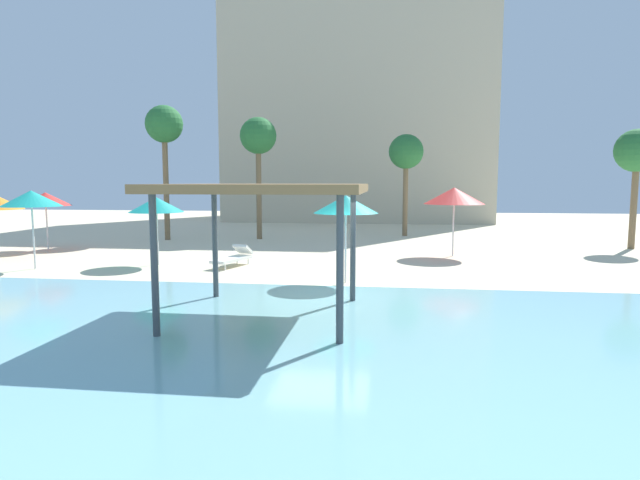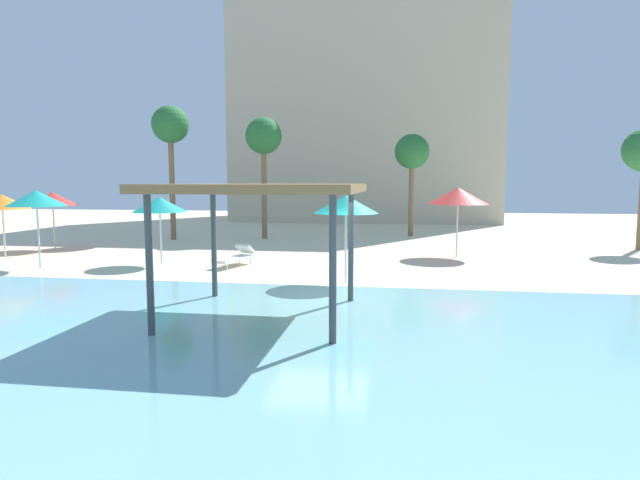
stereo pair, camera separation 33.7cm
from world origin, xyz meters
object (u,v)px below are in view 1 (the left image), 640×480
object	(u,v)px
lounge_chair_2	(234,257)
palm_tree_2	(406,154)
palm_tree_1	(258,139)
palm_tree_3	(164,128)
beach_umbrella_teal_0	(156,205)
shade_pavilion	(266,192)
beach_umbrella_red_5	(45,199)
beach_umbrella_teal_3	(31,199)
palm_tree_0	(637,153)
beach_umbrella_teal_2	(346,204)
beach_umbrella_red_4	(454,196)

from	to	relation	value
lounge_chair_2	palm_tree_2	size ratio (longest dim) A/B	0.35
palm_tree_1	palm_tree_3	bearing A→B (deg)	-167.03
beach_umbrella_teal_0	lounge_chair_2	world-z (taller)	beach_umbrella_teal_0
shade_pavilion	beach_umbrella_teal_0	size ratio (longest dim) A/B	1.73
beach_umbrella_red_5	palm_tree_1	xyz separation A→B (m)	(8.18, 5.71, 2.99)
beach_umbrella_teal_0	palm_tree_3	world-z (taller)	palm_tree_3
beach_umbrella_red_5	lounge_chair_2	size ratio (longest dim) A/B	1.28
shade_pavilion	beach_umbrella_teal_3	bearing A→B (deg)	150.21
beach_umbrella_red_5	palm_tree_0	world-z (taller)	palm_tree_0
lounge_chair_2	palm_tree_0	world-z (taller)	palm_tree_0
shade_pavilion	palm_tree_2	world-z (taller)	palm_tree_2
lounge_chair_2	palm_tree_1	xyz separation A→B (m)	(-1.31, 9.03, 4.91)
palm_tree_1	palm_tree_3	xyz separation A→B (m)	(-4.64, -1.07, 0.51)
beach_umbrella_red_5	beach_umbrella_teal_2	bearing A→B (deg)	-23.47
beach_umbrella_teal_2	beach_umbrella_teal_3	xyz separation A→B (m)	(-10.86, 1.13, 0.09)
beach_umbrella_teal_0	beach_umbrella_red_5	size ratio (longest dim) A/B	0.96
beach_umbrella_red_4	palm_tree_3	size ratio (longest dim) A/B	0.40
beach_umbrella_teal_3	beach_umbrella_red_4	xyz separation A→B (m)	(14.72, 5.08, 0.01)
beach_umbrella_teal_3	beach_umbrella_red_4	bearing A→B (deg)	19.04
palm_tree_1	beach_umbrella_teal_3	bearing A→B (deg)	-116.94
lounge_chair_2	palm_tree_1	bearing A→B (deg)	-154.33
beach_umbrella_teal_3	palm_tree_3	xyz separation A→B (m)	(0.71, 9.45, 3.32)
beach_umbrella_teal_2	beach_umbrella_red_4	bearing A→B (deg)	58.17
beach_umbrella_red_5	lounge_chair_2	bearing A→B (deg)	-19.27
shade_pavilion	lounge_chair_2	bearing A→B (deg)	112.19
beach_umbrella_teal_0	beach_umbrella_red_4	world-z (taller)	beach_umbrella_red_4
beach_umbrella_red_4	palm_tree_3	distance (m)	15.04
lounge_chair_2	palm_tree_0	bearing A→B (deg)	130.78
shade_pavilion	beach_umbrella_red_5	xyz separation A→B (m)	(-12.31, 10.24, -0.52)
beach_umbrella_red_4	palm_tree_0	distance (m)	9.15
beach_umbrella_red_5	palm_tree_2	bearing A→B (deg)	27.55
palm_tree_0	palm_tree_3	size ratio (longest dim) A/B	0.77
beach_umbrella_teal_3	palm_tree_3	world-z (taller)	palm_tree_3
palm_tree_0	palm_tree_1	bearing A→B (deg)	173.62
beach_umbrella_teal_0	palm_tree_2	xyz separation A→B (m)	(9.22, 11.64, 2.37)
lounge_chair_2	palm_tree_0	xyz separation A→B (m)	(16.33, 7.05, 3.95)
beach_umbrella_teal_0	palm_tree_1	world-z (taller)	palm_tree_1
beach_umbrella_teal_0	palm_tree_0	xyz separation A→B (m)	(19.17, 7.10, 2.10)
beach_umbrella_teal_0	beach_umbrella_teal_2	distance (m)	7.50
shade_pavilion	lounge_chair_2	xyz separation A→B (m)	(-2.82, 6.92, -2.44)
beach_umbrella_teal_0	beach_umbrella_teal_2	xyz separation A→B (m)	(7.04, -2.58, 0.16)
shade_pavilion	palm_tree_3	bearing A→B (deg)	120.51
lounge_chair_2	beach_umbrella_teal_3	bearing A→B (deg)	-59.93
beach_umbrella_teal_2	beach_umbrella_red_4	size ratio (longest dim) A/B	0.94
beach_umbrella_teal_3	palm_tree_1	distance (m)	12.13
shade_pavilion	lounge_chair_2	world-z (taller)	shade_pavilion
palm_tree_3	beach_umbrella_red_5	bearing A→B (deg)	-127.33
beach_umbrella_teal_3	palm_tree_0	distance (m)	24.59
palm_tree_3	palm_tree_1	bearing A→B (deg)	12.97
palm_tree_2	lounge_chair_2	bearing A→B (deg)	-118.83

